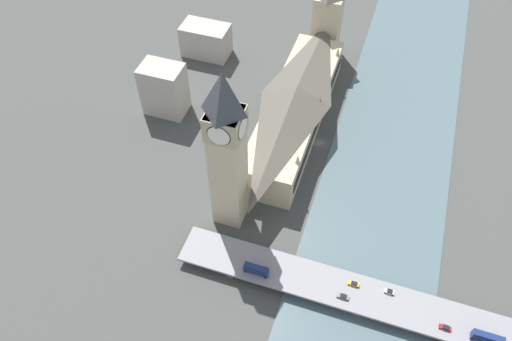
# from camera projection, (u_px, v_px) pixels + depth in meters

# --- Properties ---
(ground_plane) EXTENTS (600.00, 600.00, 0.00)m
(ground_plane) POSITION_uv_depth(u_px,v_px,m) (320.00, 143.00, 253.56)
(ground_plane) COLOR #424442
(river_water) EXTENTS (58.78, 360.00, 0.30)m
(river_water) POSITION_uv_depth(u_px,v_px,m) (389.00, 160.00, 246.23)
(river_water) COLOR #4C6066
(river_water) RESTS_ON ground_plane
(parliament_hall) EXTENTS (26.01, 106.63, 26.79)m
(parliament_hall) POSITION_uv_depth(u_px,v_px,m) (296.00, 107.00, 251.47)
(parliament_hall) COLOR #C1B28E
(parliament_hall) RESTS_ON ground_plane
(clock_tower) EXTENTS (13.75, 13.75, 80.96)m
(clock_tower) POSITION_uv_depth(u_px,v_px,m) (227.00, 150.00, 192.09)
(clock_tower) COLOR #C1B28E
(clock_tower) RESTS_ON ground_plane
(victoria_tower) EXTENTS (15.08, 15.08, 49.35)m
(victoria_tower) POSITION_uv_depth(u_px,v_px,m) (327.00, 21.00, 283.77)
(victoria_tower) COLOR #C1B28E
(victoria_tower) RESTS_ON ground_plane
(road_bridge) EXTENTS (149.56, 16.81, 4.87)m
(road_bridge) POSITION_uv_depth(u_px,v_px,m) (361.00, 295.00, 195.68)
(road_bridge) COLOR slate
(road_bridge) RESTS_ON ground_plane
(double_decker_bus_lead) EXTENTS (10.31, 2.49, 4.72)m
(double_decker_bus_lead) POSITION_uv_depth(u_px,v_px,m) (256.00, 269.00, 198.99)
(double_decker_bus_lead) COLOR navy
(double_decker_bus_lead) RESTS_ON road_bridge
(double_decker_bus_mid) EXTENTS (11.39, 2.60, 4.72)m
(double_decker_bus_mid) POSITION_uv_depth(u_px,v_px,m) (488.00, 338.00, 181.08)
(double_decker_bus_mid) COLOR navy
(double_decker_bus_mid) RESTS_ON road_bridge
(car_northbound_lead) EXTENTS (3.87, 1.88, 1.36)m
(car_northbound_lead) POSITION_uv_depth(u_px,v_px,m) (389.00, 291.00, 194.94)
(car_northbound_lead) COLOR silver
(car_northbound_lead) RESTS_ON road_bridge
(car_northbound_tail) EXTENTS (4.45, 1.83, 1.38)m
(car_northbound_tail) POSITION_uv_depth(u_px,v_px,m) (445.00, 327.00, 185.63)
(car_northbound_tail) COLOR maroon
(car_northbound_tail) RESTS_ON road_bridge
(car_southbound_lead) EXTENTS (4.69, 1.90, 1.39)m
(car_southbound_lead) POSITION_uv_depth(u_px,v_px,m) (343.00, 296.00, 193.62)
(car_southbound_lead) COLOR slate
(car_southbound_lead) RESTS_ON road_bridge
(car_southbound_mid) EXTENTS (4.57, 1.78, 1.30)m
(car_southbound_mid) POSITION_uv_depth(u_px,v_px,m) (354.00, 284.00, 197.09)
(car_southbound_mid) COLOR gold
(car_southbound_mid) RESTS_ON road_bridge
(city_block_west) EXTENTS (21.57, 15.12, 28.34)m
(city_block_west) POSITION_uv_depth(u_px,v_px,m) (164.00, 89.00, 258.73)
(city_block_west) COLOR #A39E93
(city_block_west) RESTS_ON ground_plane
(city_block_center) EXTENTS (27.49, 16.06, 18.91)m
(city_block_center) POSITION_uv_depth(u_px,v_px,m) (206.00, 40.00, 294.01)
(city_block_center) COLOR #A39E93
(city_block_center) RESTS_ON ground_plane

